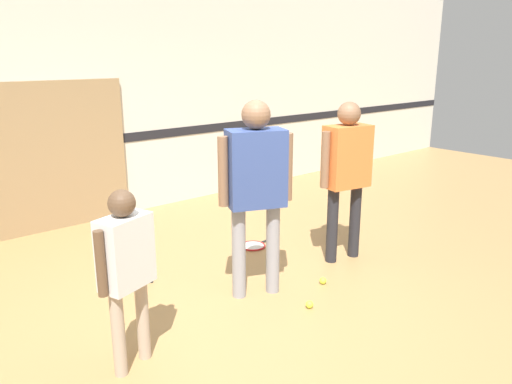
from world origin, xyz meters
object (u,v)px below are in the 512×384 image
object	(u,v)px
person_student_right	(347,165)
tennis_ball_near_instructor	(309,305)
person_instructor	(256,179)
racket_spare_on_floor	(254,245)
tennis_ball_stray_left	(323,281)
racket_second_spare	(126,273)
tennis_ball_by_spare_racket	(239,240)
person_student_left	(126,261)

from	to	relation	value
person_student_right	tennis_ball_near_instructor	distance (m)	1.53
person_student_right	person_instructor	bearing A→B (deg)	11.52
racket_spare_on_floor	person_student_right	bearing A→B (deg)	-65.34
person_instructor	tennis_ball_near_instructor	xyz separation A→B (m)	(0.17, -0.50, -1.04)
racket_spare_on_floor	tennis_ball_stray_left	size ratio (longest dim) A/B	8.27
person_instructor	racket_second_spare	world-z (taller)	person_instructor
tennis_ball_near_instructor	tennis_ball_by_spare_racket	world-z (taller)	same
person_student_right	tennis_ball_stray_left	bearing A→B (deg)	35.50
racket_second_spare	tennis_ball_by_spare_racket	distance (m)	1.37
person_instructor	racket_second_spare	size ratio (longest dim) A/B	3.16
person_student_left	tennis_ball_stray_left	bearing A→B (deg)	-18.42
person_student_right	tennis_ball_stray_left	xyz separation A→B (m)	(-0.61, -0.28, -0.98)
tennis_ball_by_spare_racket	racket_spare_on_floor	bearing A→B (deg)	-68.10
person_student_left	racket_spare_on_floor	bearing A→B (deg)	10.58
racket_second_spare	tennis_ball_near_instructor	world-z (taller)	tennis_ball_near_instructor
tennis_ball_near_instructor	tennis_ball_stray_left	bearing A→B (deg)	28.79
person_student_left	tennis_ball_near_instructor	bearing A→B (deg)	-27.28
person_student_right	racket_second_spare	bearing A→B (deg)	-19.44
person_student_left	racket_spare_on_floor	size ratio (longest dim) A/B	2.33
tennis_ball_near_instructor	racket_second_spare	bearing A→B (deg)	118.27
racket_second_spare	tennis_ball_stray_left	size ratio (longest dim) A/B	8.31
person_instructor	person_student_left	distance (m)	1.41
tennis_ball_stray_left	person_instructor	bearing A→B (deg)	156.18
person_instructor	tennis_ball_stray_left	distance (m)	1.23
person_student_left	tennis_ball_stray_left	size ratio (longest dim) A/B	19.24
person_instructor	person_student_left	bearing A→B (deg)	-145.98
tennis_ball_near_instructor	tennis_ball_by_spare_racket	distance (m)	1.64
person_instructor	person_student_left	xyz separation A→B (m)	(-1.35, -0.27, -0.29)
person_student_right	tennis_ball_by_spare_racket	distance (m)	1.54
person_instructor	person_student_right	xyz separation A→B (m)	(1.22, 0.02, -0.06)
racket_spare_on_floor	tennis_ball_near_instructor	xyz separation A→B (m)	(-0.56, -1.39, 0.02)
racket_second_spare	tennis_ball_near_instructor	size ratio (longest dim) A/B	8.31
person_student_right	tennis_ball_near_instructor	bearing A→B (deg)	37.20
racket_second_spare	person_instructor	bearing A→B (deg)	14.99
tennis_ball_by_spare_racket	tennis_ball_stray_left	size ratio (longest dim) A/B	1.00
person_instructor	person_student_right	bearing A→B (deg)	23.50
tennis_ball_near_instructor	tennis_ball_stray_left	xyz separation A→B (m)	(0.43, 0.24, 0.00)
person_student_right	tennis_ball_by_spare_racket	world-z (taller)	person_student_right
person_student_right	tennis_ball_stray_left	distance (m)	1.19
person_student_left	person_student_right	bearing A→B (deg)	-12.17
racket_spare_on_floor	racket_second_spare	bearing A→B (deg)	165.59
tennis_ball_near_instructor	tennis_ball_stray_left	size ratio (longest dim) A/B	1.00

